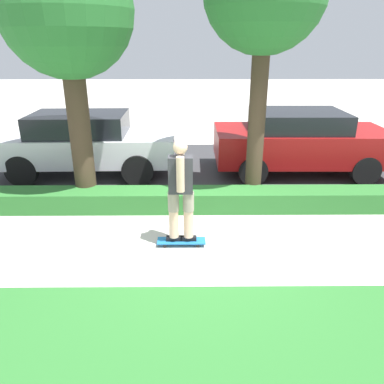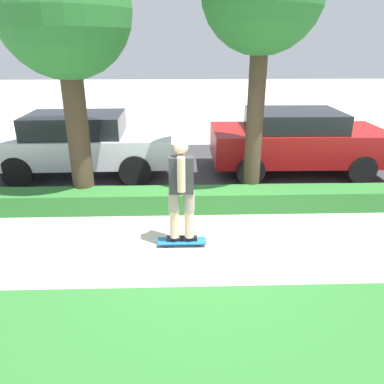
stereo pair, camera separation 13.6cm
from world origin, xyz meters
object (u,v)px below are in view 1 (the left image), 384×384
Objects in this scene: skateboard at (181,241)px; parked_car_middle at (300,141)px; tree_near at (67,14)px; parked_car_front at (85,143)px; skater_person at (181,189)px.

parked_car_middle is at bearing 51.86° from skateboard.
tree_near is 1.11× the size of parked_car_front.
tree_near is 1.13× the size of parked_car_middle.
parked_car_middle is at bearing 21.70° from tree_near.
skater_person reaches higher than parked_car_front.
parked_car_middle reaches higher than skateboard.
parked_car_middle reaches higher than parked_car_front.
skater_person is at bearing -41.56° from tree_near.
parked_car_front is at bearing -178.21° from parked_car_middle.
skater_person reaches higher than skateboard.
tree_near reaches higher than parked_car_middle.
tree_near is (-1.99, 1.77, 3.52)m from skateboard.
parked_car_front is (-2.44, 3.60, -0.16)m from skater_person.
skateboard is at bearing -57.12° from parked_car_front.
parked_car_front is at bearing 124.09° from skateboard.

